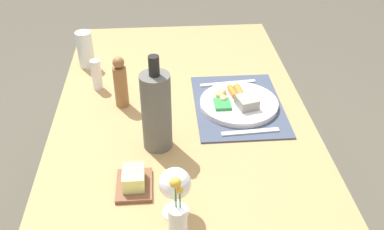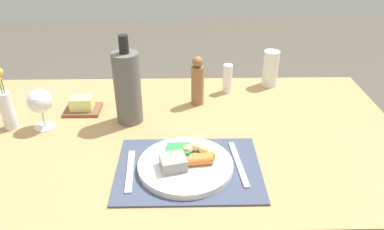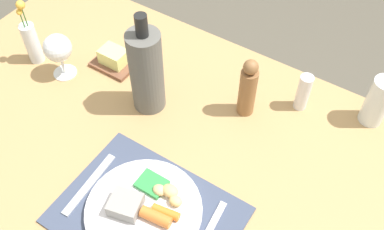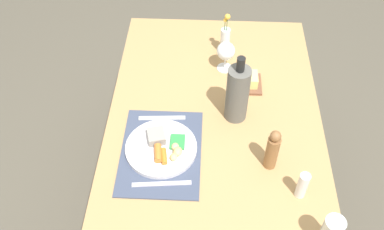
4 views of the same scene
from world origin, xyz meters
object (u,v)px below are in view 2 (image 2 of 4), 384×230
at_px(dining_table, 169,153).
at_px(butter_dish, 82,106).
at_px(dinner_plate, 185,164).
at_px(fork, 130,171).
at_px(water_tumbler, 270,71).
at_px(salt_shaker, 227,78).
at_px(knife, 239,163).
at_px(wine_glass, 40,102).
at_px(cooler_bottle, 128,87).
at_px(flower_vase, 7,108).
at_px(pepper_mill, 197,82).

bearing_deg(dining_table, butter_dish, 154.35).
distance_m(dining_table, dinner_plate, 0.24).
relative_size(dinner_plate, fork, 1.44).
bearing_deg(dining_table, water_tumbler, 41.63).
height_order(dining_table, dinner_plate, dinner_plate).
bearing_deg(butter_dish, salt_shaker, 15.50).
relative_size(knife, wine_glass, 1.49).
bearing_deg(fork, cooler_bottle, 93.16).
xyz_separation_m(cooler_bottle, salt_shaker, (0.37, 0.22, -0.07)).
bearing_deg(water_tumbler, flower_vase, -161.09).
distance_m(dinner_plate, butter_dish, 0.52).
bearing_deg(knife, water_tumbler, 64.88).
bearing_deg(salt_shaker, dining_table, -126.87).
bearing_deg(butter_dish, cooler_bottle, -20.57).
relative_size(dinner_plate, flower_vase, 1.25).
distance_m(cooler_bottle, wine_glass, 0.29).
bearing_deg(knife, fork, 179.64).
xyz_separation_m(fork, knife, (0.32, 0.03, 0.00)).
height_order(dinner_plate, flower_vase, flower_vase).
height_order(dining_table, cooler_bottle, cooler_bottle).
bearing_deg(salt_shaker, pepper_mill, -141.54).
height_order(dining_table, pepper_mill, pepper_mill).
xyz_separation_m(fork, salt_shaker, (0.33, 0.52, 0.05)).
bearing_deg(flower_vase, pepper_mill, 14.49).
bearing_deg(dining_table, cooler_bottle, 148.10).
relative_size(knife, water_tumbler, 1.44).
bearing_deg(pepper_mill, fork, -115.98).
bearing_deg(knife, dining_table, 133.42).
xyz_separation_m(dining_table, knife, (0.21, -0.19, 0.09)).
distance_m(salt_shaker, wine_glass, 0.71).
relative_size(dinner_plate, pepper_mill, 1.45).
distance_m(dining_table, cooler_bottle, 0.27).
bearing_deg(water_tumbler, cooler_bottle, -152.75).
distance_m(dinner_plate, cooler_bottle, 0.36).
bearing_deg(fork, water_tumbler, 45.04).
xyz_separation_m(dinner_plate, cooler_bottle, (-0.19, 0.29, 0.11)).
bearing_deg(dining_table, pepper_mill, 63.02).
distance_m(knife, cooler_bottle, 0.46).
xyz_separation_m(water_tumbler, salt_shaker, (-0.18, -0.06, -0.01)).
bearing_deg(butter_dish, pepper_mill, 7.24).
relative_size(flower_vase, pepper_mill, 1.15).
distance_m(water_tumbler, salt_shaker, 0.19).
height_order(wine_glass, butter_dish, wine_glass).
bearing_deg(butter_dish, dining_table, -25.65).
bearing_deg(dining_table, flower_vase, 175.59).
bearing_deg(cooler_bottle, knife, -37.83).
xyz_separation_m(cooler_bottle, butter_dish, (-0.18, 0.07, -0.11)).
bearing_deg(water_tumbler, salt_shaker, -161.57).
height_order(fork, salt_shaker, salt_shaker).
height_order(flower_vase, pepper_mill, flower_vase).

